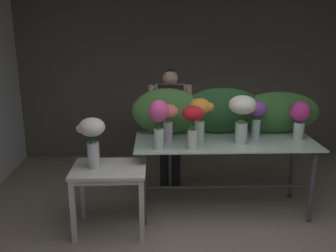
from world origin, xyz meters
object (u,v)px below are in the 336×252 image
object	(u,v)px
vase_fuchsia_roses	(159,118)
vase_coral_ranunculus	(168,118)
side_table_white	(109,176)
vase_sunset_stock	(200,114)
vase_ivory_carnations	(242,112)
display_table_glass	(225,152)
vase_magenta_anemones	(300,116)
vase_crimson_lilies	(193,121)
florist	(170,117)
vase_violet_hydrangea	(257,115)
vase_white_roses_tall	(92,136)

from	to	relation	value
vase_fuchsia_roses	vase_coral_ranunculus	world-z (taller)	vase_fuchsia_roses
side_table_white	vase_sunset_stock	bearing A→B (deg)	20.31
side_table_white	vase_ivory_carnations	distance (m)	1.60
vase_sunset_stock	vase_coral_ranunculus	xyz separation A→B (m)	(-0.36, 0.02, -0.05)
display_table_glass	vase_magenta_anemones	xyz separation A→B (m)	(0.85, 0.02, 0.41)
vase_fuchsia_roses	vase_magenta_anemones	bearing A→B (deg)	9.93
vase_fuchsia_roses	side_table_white	bearing A→B (deg)	-165.20
vase_ivory_carnations	vase_coral_ranunculus	bearing A→B (deg)	173.63
display_table_glass	vase_crimson_lilies	distance (m)	0.67
vase_sunset_stock	vase_magenta_anemones	xyz separation A→B (m)	(1.15, 0.05, -0.06)
vase_ivory_carnations	vase_fuchsia_roses	bearing A→B (deg)	-170.43
florist	vase_violet_hydrangea	xyz separation A→B (m)	(0.98, -0.59, 0.17)
vase_sunset_stock	vase_fuchsia_roses	size ratio (longest dim) A/B	0.95
vase_crimson_lilies	vase_ivory_carnations	distance (m)	0.59
side_table_white	florist	xyz separation A→B (m)	(0.69, 1.09, 0.36)
vase_violet_hydrangea	vase_sunset_stock	bearing A→B (deg)	-169.11
display_table_glass	vase_fuchsia_roses	distance (m)	0.94
florist	vase_violet_hydrangea	distance (m)	1.16
display_table_glass	florist	distance (m)	0.95
florist	vase_crimson_lilies	xyz separation A→B (m)	(0.20, -0.97, 0.20)
florist	vase_coral_ranunculus	size ratio (longest dim) A/B	3.72
display_table_glass	vase_white_roses_tall	world-z (taller)	vase_white_roses_tall
florist	vase_white_roses_tall	bearing A→B (deg)	-127.75
vase_white_roses_tall	vase_ivory_carnations	bearing A→B (deg)	10.39
vase_coral_ranunculus	vase_magenta_anemones	xyz separation A→B (m)	(1.51, 0.04, -0.01)
vase_magenta_anemones	side_table_white	bearing A→B (deg)	-168.85
side_table_white	vase_coral_ranunculus	size ratio (longest dim) A/B	1.78
vase_magenta_anemones	vase_ivory_carnations	world-z (taller)	vase_ivory_carnations
side_table_white	florist	bearing A→B (deg)	57.83
vase_fuchsia_roses	vase_crimson_lilies	distance (m)	0.36
side_table_white	vase_white_roses_tall	bearing A→B (deg)	179.94
vase_violet_hydrangea	vase_magenta_anemones	size ratio (longest dim) A/B	0.99
vase_magenta_anemones	vase_white_roses_tall	world-z (taller)	vase_magenta_anemones
display_table_glass	vase_crimson_lilies	world-z (taller)	vase_crimson_lilies
florist	vase_ivory_carnations	world-z (taller)	florist
vase_magenta_anemones	vase_white_roses_tall	size ratio (longest dim) A/B	0.85
vase_sunset_stock	vase_magenta_anemones	world-z (taller)	vase_sunset_stock
vase_crimson_lilies	vase_white_roses_tall	world-z (taller)	vase_crimson_lilies
side_table_white	vase_fuchsia_roses	bearing A→B (deg)	14.80
florist	vase_fuchsia_roses	size ratio (longest dim) A/B	3.06
vase_fuchsia_roses	vase_magenta_anemones	distance (m)	1.64
vase_crimson_lilies	vase_magenta_anemones	xyz separation A→B (m)	(1.26, 0.30, -0.04)
florist	vase_crimson_lilies	world-z (taller)	florist
display_table_glass	vase_magenta_anemones	world-z (taller)	vase_magenta_anemones
vase_crimson_lilies	vase_coral_ranunculus	distance (m)	0.37
vase_ivory_carnations	vase_white_roses_tall	xyz separation A→B (m)	(-1.61, -0.29, -0.17)
vase_sunset_stock	vase_fuchsia_roses	bearing A→B (deg)	-153.88
vase_fuchsia_roses	vase_violet_hydrangea	bearing A→B (deg)	17.45
vase_coral_ranunculus	vase_crimson_lilies	bearing A→B (deg)	-46.08
vase_white_roses_tall	vase_crimson_lilies	bearing A→B (deg)	6.63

